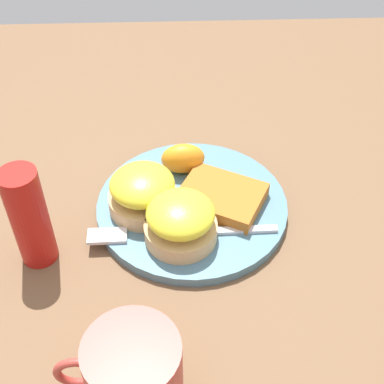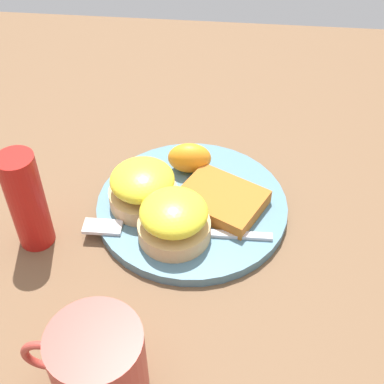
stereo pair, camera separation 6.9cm
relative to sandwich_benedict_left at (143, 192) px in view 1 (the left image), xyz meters
name	(u,v)px [view 1 (the left image)]	position (x,y,z in m)	size (l,w,h in m)	color
ground_plane	(192,210)	(-0.06, -0.01, -0.04)	(1.10, 1.10, 0.00)	brown
plate	(192,207)	(-0.06, -0.01, -0.04)	(0.25, 0.25, 0.01)	slate
sandwich_benedict_left	(143,192)	(0.00, 0.00, 0.00)	(0.09, 0.09, 0.06)	tan
sandwich_benedict_right	(181,221)	(-0.05, 0.05, 0.00)	(0.09, 0.09, 0.06)	tan
hashbrown_patty	(221,195)	(-0.10, -0.01, -0.02)	(0.11, 0.08, 0.02)	#B56322
orange_wedge	(183,159)	(-0.05, -0.07, -0.01)	(0.06, 0.04, 0.04)	orange
fork	(170,233)	(-0.03, 0.05, -0.03)	(0.24, 0.02, 0.00)	silver
cup	(133,373)	(0.00, 0.25, 0.00)	(0.12, 0.09, 0.09)	#B23D33
condiment_bottle	(29,217)	(0.13, 0.06, 0.03)	(0.04, 0.04, 0.14)	#B21914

